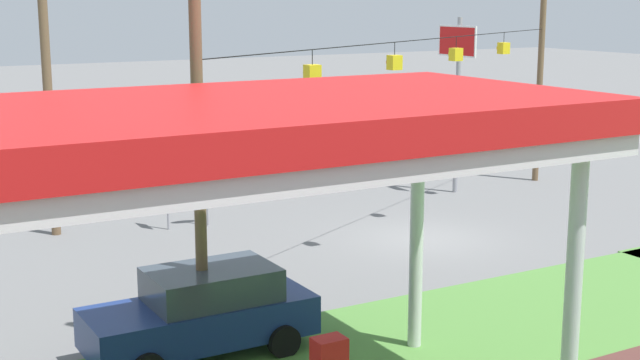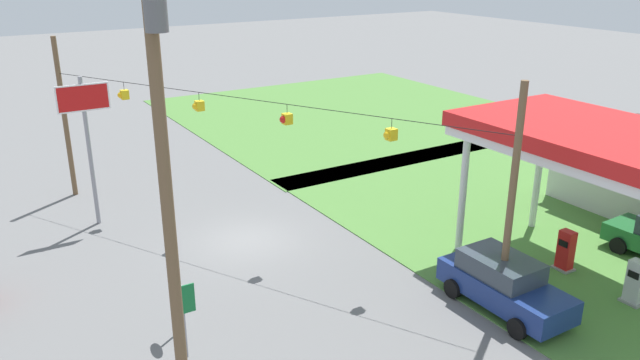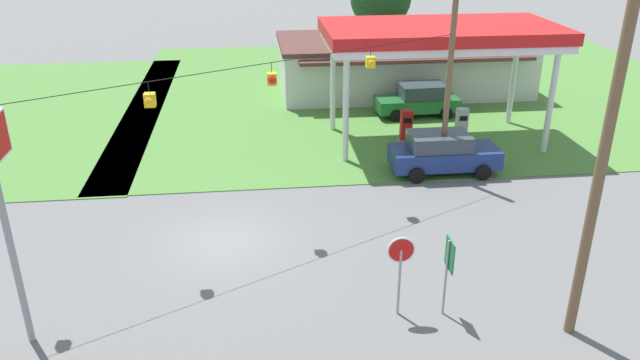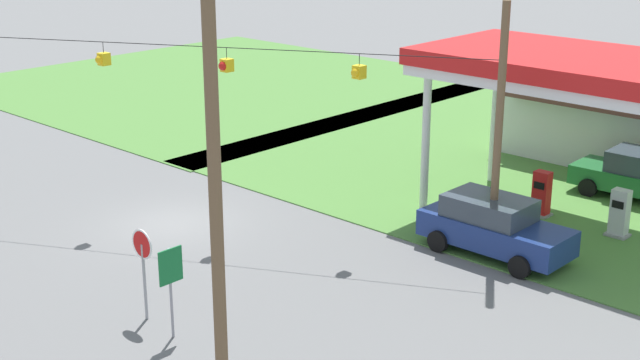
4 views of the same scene
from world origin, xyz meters
The scene contains 11 objects.
ground_plane centered at (0.00, 0.00, 0.00)m, with size 160.00×160.00×0.00m, color slate.
grass_verge_opposite_corner centered at (-16.00, 16.00, 0.02)m, with size 24.00×24.00×0.04m, color #4C7F38.
gas_station_canopy centered at (10.03, 9.04, 5.17)m, with size 10.91×5.74×5.69m.
fuel_pump_near centered at (8.63, 9.04, 0.76)m, with size 0.71×0.56×1.61m.
fuel_pump_far centered at (11.44, 9.04, 0.76)m, with size 0.71×0.56×1.61m.
car_at_pumps_front centered at (9.27, 5.05, 0.94)m, with size 4.65×2.11×1.81m.
stop_sign_roadside centered at (5.04, -4.80, 1.81)m, with size 0.80×0.08×2.50m.
stop_sign_overhead centered at (-4.99, -4.85, 4.64)m, with size 0.22×2.13×6.53m.
route_sign centered at (6.36, -4.95, 1.71)m, with size 0.10×0.70×2.40m.
utility_pole_main centered at (9.61, -6.11, 6.63)m, with size 2.20×0.44×11.97m.
signal_span_gantry centered at (0.00, -0.01, 4.24)m, with size 18.74×10.24×7.72m.
Camera 2 is at (21.66, -9.75, 11.26)m, focal length 35.00 mm.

